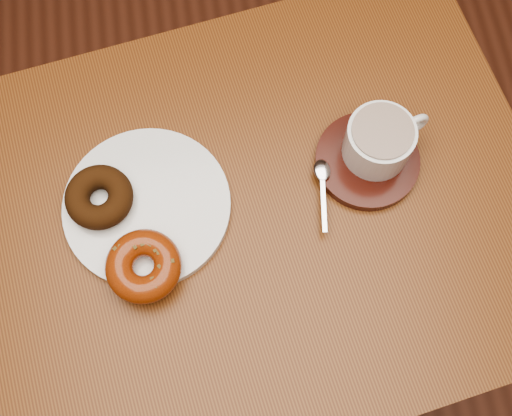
{
  "coord_description": "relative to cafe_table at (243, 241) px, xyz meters",
  "views": [
    {
      "loc": [
        -0.21,
        -0.08,
        1.64
      ],
      "look_at": [
        -0.17,
        0.2,
        0.82
      ],
      "focal_mm": 45.0,
      "sensor_mm": 36.0,
      "label": 1
    }
  ],
  "objects": [
    {
      "name": "ground",
      "position": [
        0.19,
        -0.2,
        -0.67
      ],
      "size": [
        6.0,
        6.0,
        0.0
      ],
      "primitive_type": "plane",
      "color": "#5D2E1D",
      "rests_on": "ground"
    },
    {
      "name": "teaspoon",
      "position": [
        0.12,
        0.03,
        0.15
      ],
      "size": [
        0.03,
        0.11,
        0.01
      ],
      "rotation": [
        0.0,
        0.0,
        -0.13
      ],
      "color": "silver",
      "rests_on": "saucer"
    },
    {
      "name": "donut_caramel",
      "position": [
        -0.14,
        -0.06,
        0.16
      ],
      "size": [
        0.1,
        0.1,
        0.04
      ],
      "rotation": [
        0.0,
        0.0,
        -0.01
      ],
      "color": "maroon",
      "rests_on": "donut_plate"
    },
    {
      "name": "donut_cinnamon",
      "position": [
        -0.19,
        0.04,
        0.16
      ],
      "size": [
        0.13,
        0.13,
        0.03
      ],
      "primitive_type": "torus",
      "rotation": [
        0.0,
        0.0,
        0.54
      ],
      "color": "#361B0A",
      "rests_on": "donut_plate"
    },
    {
      "name": "donut_plate",
      "position": [
        -0.13,
        0.03,
        0.13
      ],
      "size": [
        0.32,
        0.32,
        0.01
      ],
      "primitive_type": "cylinder",
      "rotation": [
        0.0,
        0.0,
        0.58
      ],
      "color": "white",
      "rests_on": "cafe_table"
    },
    {
      "name": "coffee_cup",
      "position": [
        0.2,
        0.06,
        0.18
      ],
      "size": [
        0.12,
        0.09,
        0.07
      ],
      "rotation": [
        0.0,
        0.0,
        0.3
      ],
      "color": "white",
      "rests_on": "saucer"
    },
    {
      "name": "saucer",
      "position": [
        0.19,
        0.05,
        0.14
      ],
      "size": [
        0.2,
        0.2,
        0.02
      ],
      "primitive_type": "cylinder",
      "rotation": [
        0.0,
        0.0,
        0.45
      ],
      "color": "#330D06",
      "rests_on": "cafe_table"
    },
    {
      "name": "cafe_table",
      "position": [
        0.0,
        0.0,
        0.0
      ],
      "size": [
        0.95,
        0.77,
        0.8
      ],
      "rotation": [
        0.0,
        0.0,
        0.17
      ],
      "color": "brown",
      "rests_on": "ground"
    }
  ]
}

